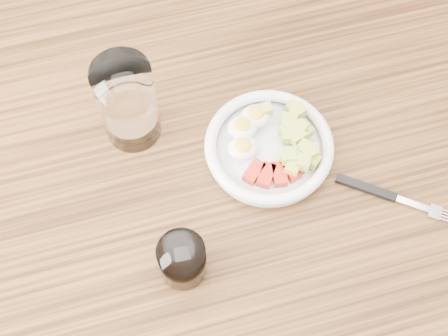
# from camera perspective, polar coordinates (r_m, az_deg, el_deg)

# --- Properties ---
(ground) EXTENTS (4.00, 4.00, 0.00)m
(ground) POSITION_cam_1_polar(r_m,az_deg,el_deg) (1.69, 0.43, -12.18)
(ground) COLOR brown
(ground) RESTS_ON ground
(dining_table) EXTENTS (1.50, 0.90, 0.77)m
(dining_table) POSITION_cam_1_polar(r_m,az_deg,el_deg) (1.05, 0.67, -3.45)
(dining_table) COLOR brown
(dining_table) RESTS_ON ground
(bowl) EXTENTS (0.20, 0.20, 0.05)m
(bowl) POSITION_cam_1_polar(r_m,az_deg,el_deg) (0.97, 4.18, 2.05)
(bowl) COLOR white
(bowl) RESTS_ON dining_table
(fork) EXTENTS (0.17, 0.13, 0.01)m
(fork) POSITION_cam_1_polar(r_m,az_deg,el_deg) (0.98, 14.35, -2.31)
(fork) COLOR black
(fork) RESTS_ON dining_table
(water_glass) EXTENTS (0.09, 0.09, 0.16)m
(water_glass) POSITION_cam_1_polar(r_m,az_deg,el_deg) (0.95, -8.81, 5.92)
(water_glass) COLOR white
(water_glass) RESTS_ON dining_table
(coffee_glass) EXTENTS (0.07, 0.07, 0.08)m
(coffee_glass) POSITION_cam_1_polar(r_m,az_deg,el_deg) (0.88, -3.83, -8.38)
(coffee_glass) COLOR white
(coffee_glass) RESTS_ON dining_table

